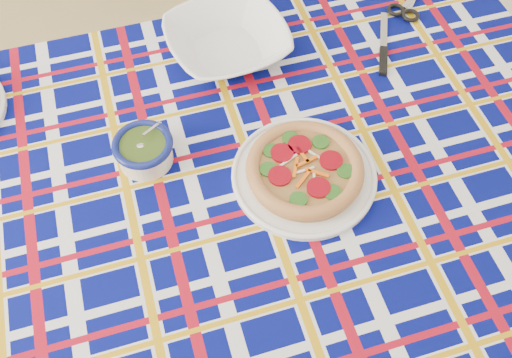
{
  "coord_description": "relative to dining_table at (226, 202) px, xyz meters",
  "views": [
    {
      "loc": [
        0.46,
        -0.65,
        1.82
      ],
      "look_at": [
        0.6,
        -0.0,
        0.82
      ],
      "focal_mm": 40.0,
      "sensor_mm": 36.0,
      "label": 1
    }
  ],
  "objects": [
    {
      "name": "tablecloth",
      "position": [
        -0.0,
        0.0,
        0.03
      ],
      "size": [
        1.82,
        1.24,
        0.11
      ],
      "primitive_type": null,
      "rotation": [
        0.0,
        0.0,
        0.08
      ],
      "color": "#050A5E",
      "rests_on": "dining_table"
    },
    {
      "name": "dining_table",
      "position": [
        0.0,
        0.0,
        0.0
      ],
      "size": [
        1.78,
        1.2,
        0.8
      ],
      "rotation": [
        0.0,
        0.0,
        0.08
      ],
      "color": "brown",
      "rests_on": "floor"
    },
    {
      "name": "serving_bowl",
      "position": [
        0.08,
        0.38,
        0.12
      ],
      "size": [
        0.35,
        0.35,
        0.07
      ],
      "primitive_type": "imported",
      "rotation": [
        0.0,
        0.0,
        0.22
      ],
      "color": "white",
      "rests_on": "tablecloth"
    },
    {
      "name": "main_focaccia_plate",
      "position": [
        0.17,
        -0.02,
        0.11
      ],
      "size": [
        0.33,
        0.33,
        0.06
      ],
      "primitive_type": null,
      "rotation": [
        0.0,
        0.0,
        -0.04
      ],
      "color": "#9F6F38",
      "rests_on": "tablecloth"
    },
    {
      "name": "floor",
      "position": [
        -0.53,
        -0.02,
        -0.72
      ],
      "size": [
        4.0,
        4.0,
        0.0
      ],
      "primitive_type": "plane",
      "color": "#A08552",
      "rests_on": "ground"
    },
    {
      "name": "pesto_bowl",
      "position": [
        -0.16,
        0.09,
        0.12
      ],
      "size": [
        0.16,
        0.16,
        0.08
      ],
      "primitive_type": null,
      "rotation": [
        0.0,
        0.0,
        0.23
      ],
      "color": "#253A0F",
      "rests_on": "tablecloth"
    },
    {
      "name": "table_knife",
      "position": [
        0.48,
        0.36,
        0.09
      ],
      "size": [
        0.1,
        0.24,
        0.01
      ],
      "primitive_type": null,
      "rotation": [
        0.0,
        0.0,
        1.23
      ],
      "color": "silver",
      "rests_on": "tablecloth"
    }
  ]
}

